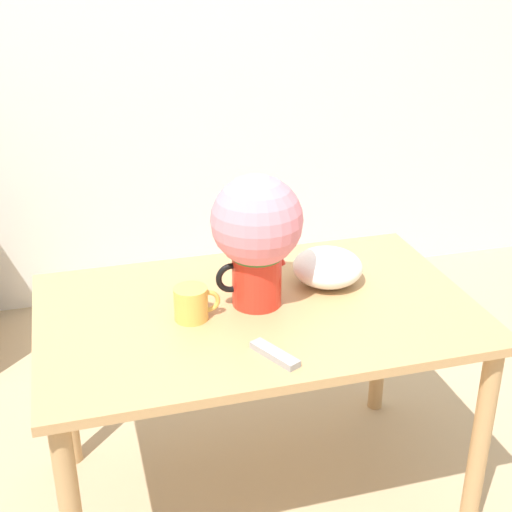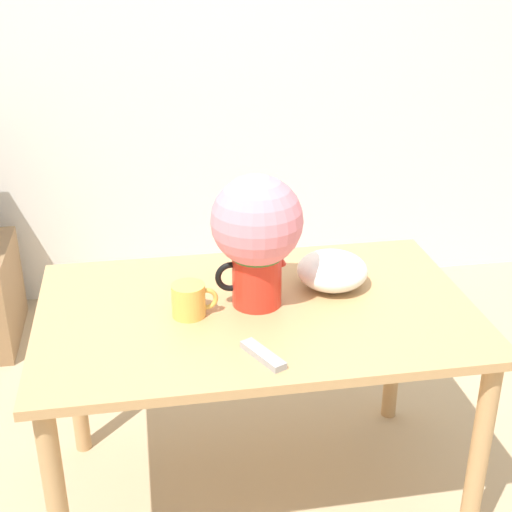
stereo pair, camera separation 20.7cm
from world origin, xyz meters
name	(u,v)px [view 2 (the right image)]	position (x,y,z in m)	size (l,w,h in m)	color
wall_back	(207,51)	(0.00, 1.93, 1.30)	(8.00, 0.05, 2.60)	silver
table	(257,336)	(-0.04, 0.23, 0.67)	(1.37, 0.86, 0.77)	tan
flower_vase	(257,232)	(-0.04, 0.26, 1.02)	(0.28, 0.28, 0.43)	red
coffee_mug	(190,300)	(-0.25, 0.22, 0.82)	(0.14, 0.10, 0.10)	gold
white_bowl	(332,270)	(0.23, 0.33, 0.83)	(0.23, 0.23, 0.12)	white
remote_control	(263,355)	(-0.08, -0.06, 0.78)	(0.11, 0.17, 0.02)	#999999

